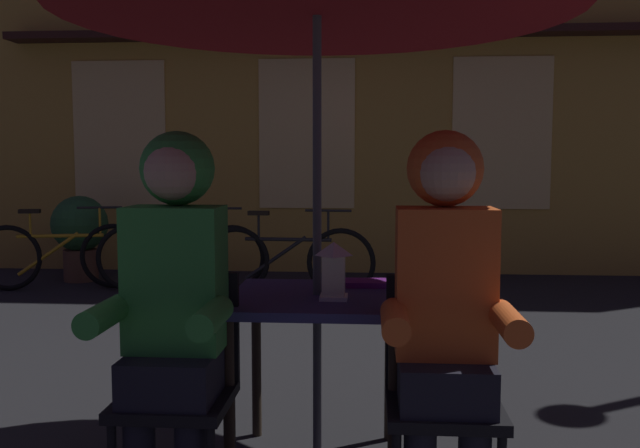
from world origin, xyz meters
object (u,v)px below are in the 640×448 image
Objects in this scene: chair_right at (442,385)px; bicycle_second at (181,256)px; cafe_table at (317,319)px; potted_plant at (80,231)px; lantern at (334,269)px; bicycle_third at (288,260)px; chair_left at (180,379)px; person_right_hooded at (445,290)px; person_left_hooded at (174,286)px; bicycle_nearest at (61,255)px; book at (364,283)px.

chair_right is 4.72m from bicycle_second.
potted_plant is (-2.91, 4.34, -0.09)m from cafe_table.
lantern reaches higher than bicycle_third.
chair_left reaches higher than bicycle_second.
person_right_hooded reaches higher than chair_right.
person_left_hooded is 4.45m from bicycle_second.
person_right_hooded is at bearing -90.00° from chair_right.
bicycle_nearest and bicycle_second have the same top height.
bicycle_nearest is at bearing 129.28° from book.
potted_plant is (-2.43, 4.71, 0.05)m from chair_left.
bicycle_nearest is 0.98× the size of bicycle_third.
person_right_hooded is at bearing -51.56° from bicycle_nearest.
lantern is at bearing 145.79° from chair_right.
person_right_hooded is at bearing -75.56° from bicycle_third.
book is (0.77, -3.46, 0.41)m from bicycle_third.
cafe_table is at bearing -52.89° from bicycle_nearest.
person_left_hooded is at bearing -138.43° from cafe_table.
chair_right is 0.95× the size of potted_plant.
person_right_hooded reaches higher than book.
person_right_hooded reaches higher than cafe_table.
book is (0.19, 0.22, 0.11)m from cafe_table.
bicycle_nearest is (-3.37, 4.25, -0.50)m from person_right_hooded.
person_right_hooded is 0.84× the size of bicycle_second.
lantern is 0.72m from chair_left.
bicycle_nearest is (-2.97, 3.92, -0.51)m from lantern.
lantern is (0.07, -0.09, 0.22)m from cafe_table.
cafe_table is 4.81m from bicycle_nearest.
potted_plant reaches higher than book.
bicycle_nearest is (-3.37, 4.19, -0.14)m from chair_right.
lantern is 0.17× the size of person_right_hooded.
bicycle_second is (-1.19, 4.26, -0.50)m from person_left_hooded.
bicycle_nearest reaches higher than cafe_table.
lantern is at bearing -112.16° from book.
bicycle_second is at bearing 113.92° from lantern.
cafe_table is 0.62m from chair_left.
bicycle_second is at bearing 117.07° from chair_right.
cafe_table is at bearing 37.55° from chair_left.
lantern is 0.25× the size of potted_plant.
bicycle_third is (-0.58, 3.68, -0.29)m from cafe_table.
chair_right is at bearing 3.39° from person_left_hooded.
cafe_table is 0.67m from person_left_hooded.
chair_right is 0.62× the size of person_left_hooded.
lantern is 4.94m from bicycle_nearest.
book is at bearing 116.22° from chair_right.
chair_right reaches higher than bicycle_second.
person_left_hooded is 0.96m from person_right_hooded.
cafe_table is 0.67m from person_right_hooded.
lantern is at bearing -51.50° from cafe_table.
person_right_hooded is (0.96, -0.06, 0.36)m from chair_left.
lantern is 4.33m from bicycle_second.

